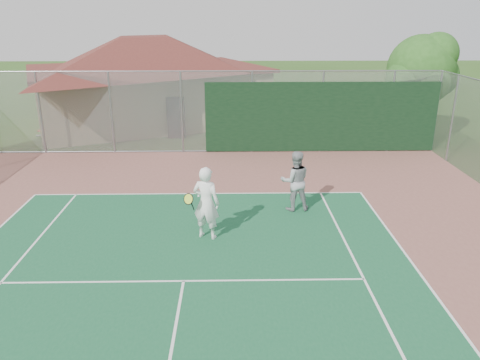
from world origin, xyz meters
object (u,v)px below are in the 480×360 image
(bleachers, at_px, (72,122))
(player_white_front, at_px, (206,203))
(tree, at_px, (422,71))
(player_grey_back, at_px, (295,181))
(clubhouse, at_px, (147,71))

(bleachers, relative_size, player_white_front, 1.61)
(tree, distance_m, player_grey_back, 11.06)
(clubhouse, bearing_deg, player_white_front, -97.72)
(tree, xyz_separation_m, player_white_front, (-9.47, -10.22, -2.29))
(clubhouse, xyz_separation_m, bleachers, (-3.51, -2.70, -2.23))
(player_grey_back, bearing_deg, bleachers, -49.75)
(bleachers, relative_size, player_grey_back, 1.73)
(bleachers, bearing_deg, player_white_front, -73.35)
(clubhouse, xyz_separation_m, tree, (13.38, -4.48, 0.50))
(player_white_front, relative_size, player_grey_back, 1.07)
(tree, bearing_deg, bleachers, 173.97)
(player_grey_back, bearing_deg, tree, -133.82)
(bleachers, relative_size, tree, 0.64)
(player_grey_back, bearing_deg, clubhouse, -67.51)
(clubhouse, height_order, bleachers, clubhouse)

